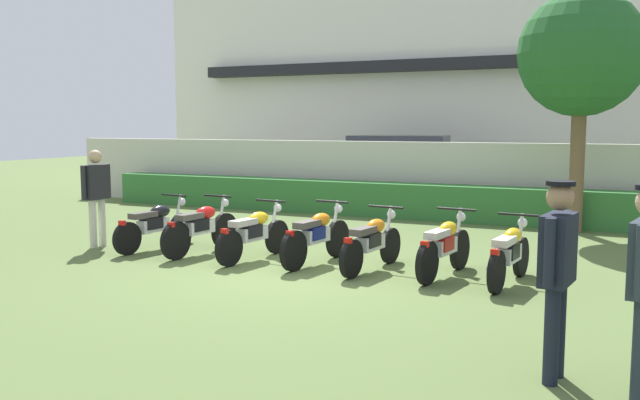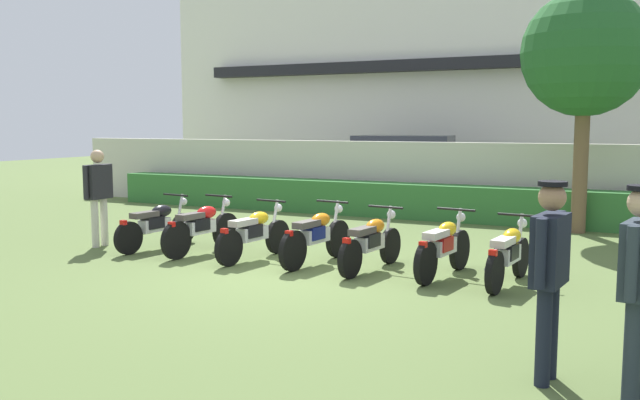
% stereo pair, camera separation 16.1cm
% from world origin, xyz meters
% --- Properties ---
extents(ground, '(60.00, 60.00, 0.00)m').
position_xyz_m(ground, '(0.00, 0.00, 0.00)').
color(ground, '#566B38').
extents(building, '(22.60, 6.50, 7.67)m').
position_xyz_m(building, '(0.00, 15.38, 3.84)').
color(building, white).
rests_on(building, ground).
extents(compound_wall, '(21.47, 0.30, 1.78)m').
position_xyz_m(compound_wall, '(0.00, 7.27, 0.89)').
color(compound_wall, beige).
rests_on(compound_wall, ground).
extents(hedge_row, '(17.17, 0.70, 0.82)m').
position_xyz_m(hedge_row, '(0.00, 6.57, 0.41)').
color(hedge_row, '#337033').
rests_on(hedge_row, ground).
extents(parked_car, '(4.70, 2.54, 1.89)m').
position_xyz_m(parked_car, '(-1.42, 9.83, 0.94)').
color(parked_car, black).
rests_on(parked_car, ground).
extents(tree_near_inspector, '(2.52, 2.52, 4.88)m').
position_xyz_m(tree_near_inspector, '(3.50, 5.99, 3.59)').
color(tree_near_inspector, brown).
rests_on(tree_near_inspector, ground).
extents(motorcycle_in_row_0, '(0.60, 1.86, 0.94)m').
position_xyz_m(motorcycle_in_row_0, '(-3.10, 0.79, 0.44)').
color(motorcycle_in_row_0, black).
rests_on(motorcycle_in_row_0, ground).
extents(motorcycle_in_row_1, '(0.60, 1.88, 0.97)m').
position_xyz_m(motorcycle_in_row_1, '(-2.11, 0.78, 0.46)').
color(motorcycle_in_row_1, black).
rests_on(motorcycle_in_row_1, ground).
extents(motorcycle_in_row_2, '(0.60, 1.84, 0.95)m').
position_xyz_m(motorcycle_in_row_2, '(-1.03, 0.72, 0.44)').
color(motorcycle_in_row_2, black).
rests_on(motorcycle_in_row_2, ground).
extents(motorcycle_in_row_3, '(0.60, 1.91, 0.97)m').
position_xyz_m(motorcycle_in_row_3, '(0.04, 0.86, 0.45)').
color(motorcycle_in_row_3, black).
rests_on(motorcycle_in_row_3, ground).
extents(motorcycle_in_row_4, '(0.60, 1.83, 0.94)m').
position_xyz_m(motorcycle_in_row_4, '(1.00, 0.78, 0.44)').
color(motorcycle_in_row_4, black).
rests_on(motorcycle_in_row_4, ground).
extents(motorcycle_in_row_5, '(0.60, 1.82, 0.96)m').
position_xyz_m(motorcycle_in_row_5, '(2.11, 0.83, 0.45)').
color(motorcycle_in_row_5, black).
rests_on(motorcycle_in_row_5, ground).
extents(motorcycle_in_row_6, '(0.60, 1.78, 0.95)m').
position_xyz_m(motorcycle_in_row_6, '(3.06, 0.72, 0.44)').
color(motorcycle_in_row_6, black).
rests_on(motorcycle_in_row_6, ground).
extents(inspector_person, '(0.24, 0.70, 1.76)m').
position_xyz_m(inspector_person, '(-4.18, 0.54, 1.05)').
color(inspector_person, beige).
rests_on(inspector_person, ground).
extents(officer_0, '(0.28, 0.68, 1.74)m').
position_xyz_m(officer_0, '(4.01, -2.72, 1.04)').
color(officer_0, black).
rests_on(officer_0, ground).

